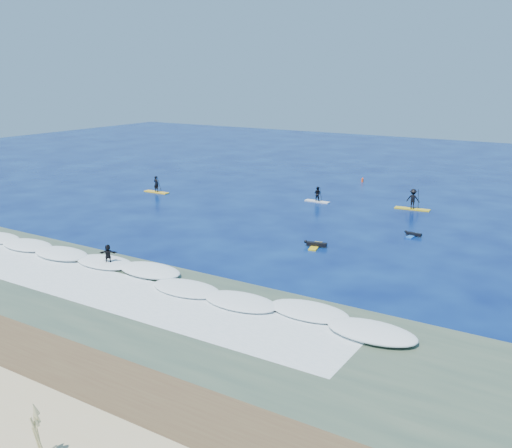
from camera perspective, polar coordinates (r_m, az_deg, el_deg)
The scene contains 11 objects.
ground at distance 46.51m, azimuth -3.63°, elevation -1.36°, with size 160.00×160.00×0.00m, color #030C41.
shallow_water at distance 36.69m, azimuth -16.54°, elevation -6.53°, with size 90.00×13.00×0.01m, color #35483A.
breaking_wave at distance 39.24m, azimuth -12.18°, elevation -4.82°, with size 40.00×6.00×0.30m, color white.
whitewater at distance 37.30m, azimuth -15.39°, elevation -6.09°, with size 34.00×5.00×0.02m, color silver.
sup_paddler_left at distance 64.56m, azimuth -9.94°, elevation 3.71°, with size 3.10×0.82×2.17m.
sup_paddler_center at distance 59.32m, azimuth 6.16°, elevation 2.87°, with size 2.65×0.70×1.85m.
sup_paddler_right at distance 57.72m, azimuth 15.42°, elevation 2.31°, with size 3.44×1.15×2.37m.
prone_paddler_near at distance 44.17m, azimuth 5.97°, elevation -2.08°, with size 1.80×2.34×0.47m.
prone_paddler_far at distance 48.49m, azimuth 15.43°, elevation -1.04°, with size 1.46×1.87×0.38m.
wave_surfer at distance 40.69m, azimuth -14.57°, elevation -3.04°, with size 1.96×1.56×1.44m.
marker_buoy at distance 70.84m, azimuth 10.60°, elevation 4.35°, with size 0.27×0.27×0.66m.
Camera 1 is at (26.14, -36.17, 13.09)m, focal length 40.00 mm.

